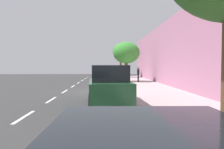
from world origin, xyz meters
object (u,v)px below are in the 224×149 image
bicycle_at_curb (116,85)px  cyclist_with_backpack (119,77)px  parked_sedan_dark_blue_mid (106,73)px  street_tree_far_end (121,51)px  fire_hydrant (119,77)px  street_tree_mid_block (126,53)px  pedestrian_on_phone (138,74)px  parked_suv_green_second (109,84)px

bicycle_at_curb → cyclist_with_backpack: (0.22, -0.44, 0.68)m
parked_sedan_dark_blue_mid → cyclist_with_backpack: (0.98, -17.48, 0.31)m
bicycle_at_curb → street_tree_far_end: (1.59, 17.37, 3.86)m
cyclist_with_backpack → fire_hydrant: 10.66m
street_tree_mid_block → fire_hydrant: bearing=107.5°
street_tree_mid_block → pedestrian_on_phone: 2.78m
bicycle_at_curb → street_tree_mid_block: (1.59, 7.98, 3.07)m
street_tree_mid_block → pedestrian_on_phone: bearing=-22.3°
bicycle_at_curb → cyclist_with_backpack: 0.84m
street_tree_far_end → cyclist_with_backpack: bearing=-94.4°
parked_sedan_dark_blue_mid → pedestrian_on_phone: pedestrian_on_phone is taller
street_tree_mid_block → fire_hydrant: street_tree_mid_block is taller
pedestrian_on_phone → cyclist_with_backpack: bearing=-108.8°
parked_suv_green_second → parked_sedan_dark_blue_mid: 23.60m
parked_suv_green_second → street_tree_far_end: (2.28, 23.93, 3.23)m
street_tree_mid_block → cyclist_with_backpack: bearing=-99.2°
bicycle_at_curb → parked_sedan_dark_blue_mid: bearing=92.5°
fire_hydrant → street_tree_mid_block: bearing=-72.5°
street_tree_mid_block → street_tree_far_end: 9.42m
parked_sedan_dark_blue_mid → street_tree_mid_block: bearing=-75.5°
street_tree_far_end → pedestrian_on_phone: size_ratio=3.25×
bicycle_at_curb → street_tree_far_end: 17.86m
street_tree_mid_block → fire_hydrant: (-0.70, 2.21, -2.89)m
parked_sedan_dark_blue_mid → fire_hydrant: size_ratio=5.25×
street_tree_far_end → pedestrian_on_phone: street_tree_far_end is taller
fire_hydrant → parked_sedan_dark_blue_mid: bearing=103.5°
fire_hydrant → parked_suv_green_second: bearing=-95.4°
cyclist_with_backpack → pedestrian_on_phone: (2.69, 7.88, 0.01)m
bicycle_at_curb → cyclist_with_backpack: bearing=-63.2°
street_tree_far_end → fire_hydrant: (-0.70, -7.18, -3.68)m
bicycle_at_curb → fire_hydrant: (0.89, 10.18, 0.18)m
parked_suv_green_second → bicycle_at_curb: bearing=84.0°
parked_sedan_dark_blue_mid → pedestrian_on_phone: 10.28m
parked_suv_green_second → fire_hydrant: size_ratio=5.72×
cyclist_with_backpack → street_tree_mid_block: size_ratio=0.38×
parked_suv_green_second → pedestrian_on_phone: size_ratio=2.91×
cyclist_with_backpack → street_tree_far_end: bearing=85.6°
parked_suv_green_second → pedestrian_on_phone: bearing=75.6°
parked_sedan_dark_blue_mid → street_tree_mid_block: street_tree_mid_block is taller
street_tree_mid_block → parked_sedan_dark_blue_mid: bearing=104.5°
parked_suv_green_second → street_tree_far_end: 24.25m
bicycle_at_curb → street_tree_mid_block: bearing=78.7°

